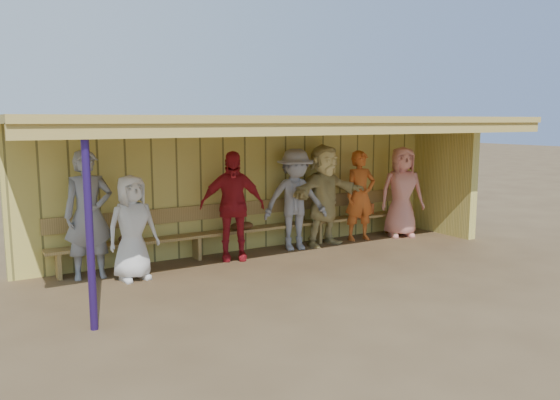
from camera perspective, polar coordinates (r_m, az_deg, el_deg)
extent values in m
plane|color=brown|center=(9.50, 1.09, -6.54)|extent=(90.00, 90.00, 0.00)
imported|color=gray|center=(8.88, -19.37, -1.47)|extent=(0.78, 0.55, 2.00)
imported|color=silver|center=(8.64, -15.17, -2.81)|extent=(0.86, 0.62, 1.63)
imported|color=#B31C25|center=(9.56, -5.02, -0.61)|extent=(1.22, 0.85, 1.92)
imported|color=gray|center=(10.28, 1.60, 0.04)|extent=(1.37, 0.99, 1.91)
imported|color=#D1BD75|center=(10.67, 4.63, 0.51)|extent=(1.91, 0.87, 1.98)
imported|color=#C2571F|center=(11.22, 8.37, 0.45)|extent=(0.73, 0.54, 1.83)
imported|color=#DF8A7D|center=(11.73, 12.62, 0.82)|extent=(1.09, 0.92, 1.90)
cube|color=#CBBB57|center=(10.43, -2.83, 1.50)|extent=(8.60, 0.20, 2.40)
cube|color=#CBBB57|center=(12.32, 16.76, 2.20)|extent=(0.20, 1.62, 2.40)
cube|color=tan|center=(9.18, 1.14, 8.40)|extent=(8.80, 3.20, 0.10)
cube|color=tan|center=(7.95, 6.93, 7.42)|extent=(8.80, 0.10, 0.18)
cube|color=tan|center=(7.86, -23.24, 6.73)|extent=(0.08, 3.00, 0.16)
cube|color=tan|center=(8.04, -16.48, 7.08)|extent=(0.08, 3.00, 0.16)
cube|color=tan|center=(8.33, -10.10, 7.32)|extent=(0.08, 3.00, 0.16)
cube|color=tan|center=(8.72, -4.21, 7.47)|extent=(0.08, 3.00, 0.16)
cube|color=tan|center=(9.18, 1.13, 7.53)|extent=(0.08, 3.00, 0.16)
cube|color=tan|center=(9.72, 5.92, 7.53)|extent=(0.08, 3.00, 0.16)
cube|color=tan|center=(10.32, 10.18, 7.49)|extent=(0.08, 3.00, 0.16)
cube|color=tan|center=(10.97, 13.96, 7.41)|extent=(0.08, 3.00, 0.16)
cube|color=tan|center=(11.66, 17.30, 7.32)|extent=(0.08, 3.00, 0.16)
cylinder|color=navy|center=(6.62, -19.30, -2.91)|extent=(0.09, 0.09, 2.40)
cube|color=#A48446|center=(10.30, -2.04, -2.95)|extent=(7.60, 0.32, 0.05)
cube|color=#A48446|center=(10.37, -2.47, -0.77)|extent=(7.60, 0.04, 0.26)
cube|color=#A48446|center=(9.21, -22.16, -6.37)|extent=(0.06, 0.29, 0.40)
cube|color=#A48446|center=(9.80, -8.68, -4.97)|extent=(0.06, 0.29, 0.40)
cube|color=#A48446|center=(11.01, 3.87, -3.42)|extent=(0.06, 0.29, 0.40)
cube|color=#A48446|center=(12.45, 12.63, -2.23)|extent=(0.06, 0.29, 0.40)
cylinder|color=orange|center=(11.97, 11.77, -1.65)|extent=(0.13, 0.41, 0.80)
sphere|color=orange|center=(12.12, 12.13, -3.28)|extent=(0.08, 0.08, 0.08)
ellipsoid|color=#593319|center=(9.30, -15.64, -3.90)|extent=(0.30, 0.24, 0.14)
ellipsoid|color=#593319|center=(10.07, -3.64, -2.68)|extent=(0.30, 0.24, 0.14)
ellipsoid|color=#593319|center=(10.01, -4.38, -2.76)|extent=(0.30, 0.24, 0.14)
cylinder|color=#87DF6F|center=(10.96, 3.58, -1.55)|extent=(0.07, 0.07, 0.22)
cylinder|color=orange|center=(11.88, 9.63, -0.89)|extent=(0.07, 0.07, 0.22)
cylinder|color=#98C663|center=(11.67, 11.98, -3.36)|extent=(0.07, 0.07, 0.22)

